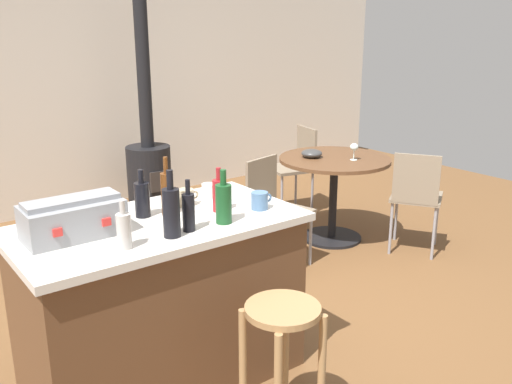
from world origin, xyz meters
name	(u,v)px	position (x,y,z in m)	size (l,w,h in m)	color
ground_plane	(272,314)	(0.00, 0.00, 0.00)	(8.80, 8.80, 0.00)	brown
back_wall	(86,75)	(0.00, 3.02, 1.35)	(8.00, 0.10, 2.70)	beige
kitchen_island	(162,302)	(-0.89, -0.20, 0.45)	(1.42, 0.76, 0.90)	brown
wooden_stool	(282,343)	(-0.68, -0.91, 0.49)	(0.34, 0.34, 0.66)	#A37A4C
dining_table	(334,178)	(1.28, 0.74, 0.57)	(0.95, 0.95, 0.74)	black
folding_chair_near	(416,194)	(1.59, 0.11, 0.51)	(0.55, 0.55, 0.87)	#7F705B
folding_chair_far	(296,163)	(1.52, 1.53, 0.51)	(0.48, 0.48, 0.86)	#7F705B
folding_chair_left	(273,204)	(0.51, 0.63, 0.50)	(0.48, 0.48, 0.85)	#7F705B
wood_stove	(149,162)	(0.34, 2.40, 0.52)	(0.44, 0.45, 2.13)	black
toolbox	(73,218)	(-1.30, -0.16, 0.99)	(0.44, 0.24, 0.19)	gray
bottle_0	(189,211)	(-0.84, -0.41, 1.00)	(0.06, 0.06, 0.25)	black
bottle_1	(171,211)	(-0.94, -0.43, 1.02)	(0.08, 0.08, 0.32)	black
bottle_2	(219,194)	(-0.56, -0.25, 0.99)	(0.07, 0.07, 0.23)	maroon
bottle_3	(224,203)	(-0.65, -0.42, 1.01)	(0.08, 0.08, 0.27)	#194C23
bottle_4	(124,230)	(-1.17, -0.43, 0.99)	(0.06, 0.06, 0.22)	#B7B2AD
bottle_5	(167,192)	(-0.81, -0.14, 1.02)	(0.06, 0.06, 0.30)	#603314
bottle_6	(142,199)	(-0.92, -0.09, 1.00)	(0.08, 0.08, 0.25)	black
cup_0	(260,201)	(-0.38, -0.35, 0.95)	(0.13, 0.09, 0.09)	#4C7099
cup_1	(186,197)	(-0.65, -0.06, 0.95)	(0.12, 0.09, 0.09)	tan
cup_2	(209,191)	(-0.49, -0.03, 0.94)	(0.11, 0.08, 0.08)	white
wine_glass	(354,148)	(1.34, 0.59, 0.85)	(0.07, 0.07, 0.14)	silver
serving_bowl	(312,153)	(1.13, 0.87, 0.78)	(0.18, 0.18, 0.07)	#383838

